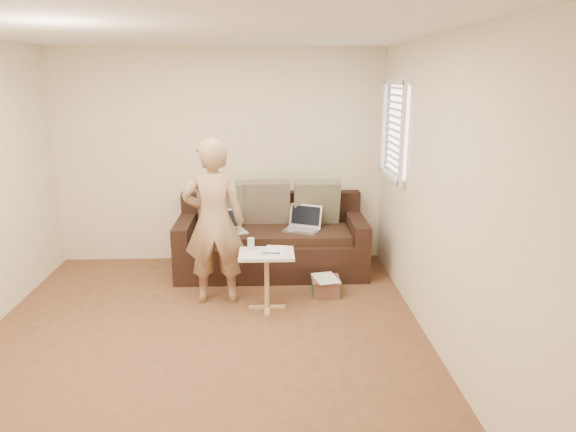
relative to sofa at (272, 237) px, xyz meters
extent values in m
plane|color=brown|center=(-0.62, -1.77, -0.42)|extent=(4.50, 4.50, 0.00)
plane|color=white|center=(-0.62, -1.77, 2.18)|extent=(4.50, 4.50, 0.00)
plane|color=beige|center=(-0.62, 0.48, 0.87)|extent=(4.00, 0.00, 4.00)
plane|color=beige|center=(-0.62, -4.03, 0.87)|extent=(4.00, 0.00, 4.00)
plane|color=beige|center=(1.38, -1.77, 0.87)|extent=(0.00, 4.50, 4.50)
imported|color=#9D7E56|center=(-0.58, -0.83, 0.43)|extent=(0.63, 0.43, 1.71)
camera|label=1|loc=(-0.04, -5.77, 1.84)|focal=31.87mm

